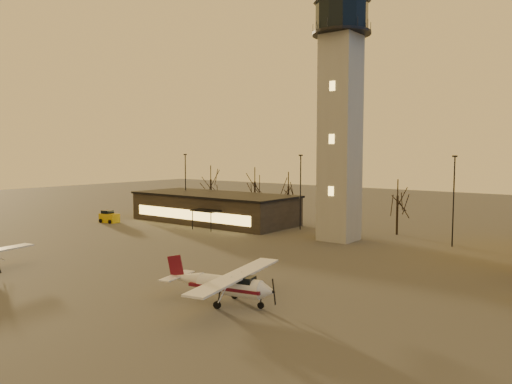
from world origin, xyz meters
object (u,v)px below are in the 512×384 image
control_tower (341,102)px  service_cart (109,218)px  terminal (214,208)px  cessna_front (232,289)px

control_tower → service_cart: (-34.06, -7.86, -15.63)m
terminal → control_tower: bearing=-5.1°
cessna_front → control_tower: bearing=90.5°
terminal → service_cart: terminal is taller
cessna_front → terminal: bearing=121.9°
control_tower → cessna_front: size_ratio=2.88×
control_tower → service_cart: size_ratio=10.76×
terminal → cessna_front: bearing=-45.8°
control_tower → cessna_front: bearing=-77.2°
service_cart → terminal: bearing=32.2°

